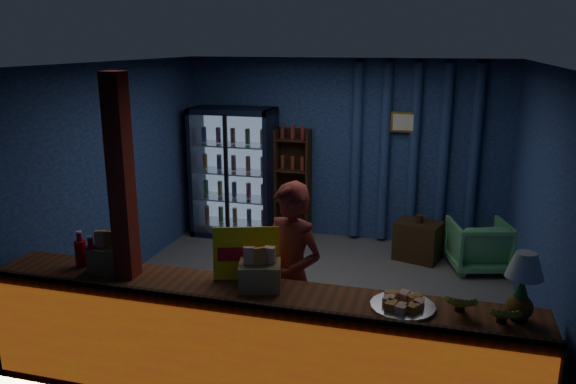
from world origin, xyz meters
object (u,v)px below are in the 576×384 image
shopkeeper (291,277)px  pastry_tray (403,305)px  table_lamp (525,268)px  green_chair (478,245)px

shopkeeper → pastry_tray: bearing=-7.4°
pastry_tray → table_lamp: table_lamp is taller
green_chair → table_lamp: 3.42m
pastry_tray → shopkeeper: bearing=150.1°
pastry_tray → table_lamp: 0.87m
shopkeeper → green_chair: shopkeeper is taller
shopkeeper → table_lamp: bearing=5.6°
pastry_tray → green_chair: bearing=77.4°
shopkeeper → pastry_tray: shopkeeper is taller
table_lamp → shopkeeper: bearing=163.1°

